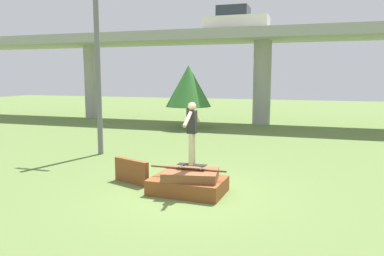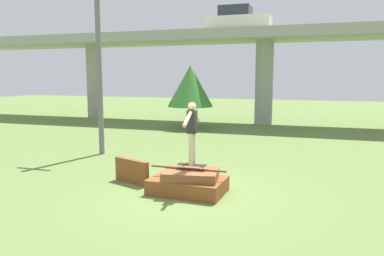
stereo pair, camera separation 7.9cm
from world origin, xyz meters
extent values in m
plane|color=olive|center=(0.00, 0.00, 0.00)|extent=(80.00, 80.00, 0.00)
cube|color=brown|center=(0.00, 0.00, 0.20)|extent=(1.94, 1.32, 0.39)
cube|color=brown|center=(0.10, -0.05, 0.50)|extent=(1.49, 1.18, 0.23)
cylinder|color=brown|center=(0.00, 0.00, 0.64)|extent=(2.03, 0.05, 0.05)
cube|color=brown|center=(-1.79, 0.36, 0.34)|extent=(1.21, 0.56, 0.68)
cube|color=black|center=(0.10, 0.03, 0.74)|extent=(0.75, 0.23, 0.01)
cylinder|color=silver|center=(0.36, 0.12, 0.69)|extent=(0.05, 0.03, 0.05)
cylinder|color=silver|center=(0.36, -0.07, 0.69)|extent=(0.05, 0.03, 0.05)
cylinder|color=silver|center=(-0.16, 0.13, 0.69)|extent=(0.05, 0.03, 0.05)
cylinder|color=silver|center=(-0.16, -0.07, 0.69)|extent=(0.05, 0.03, 0.05)
cylinder|color=#C6B78E|center=(0.10, 0.11, 1.15)|extent=(0.12, 0.12, 0.81)
cylinder|color=#C6B78E|center=(0.10, -0.06, 1.15)|extent=(0.12, 0.12, 0.81)
cube|color=black|center=(0.10, 0.03, 1.85)|extent=(0.22, 0.21, 0.58)
sphere|color=tan|center=(0.10, 0.03, 2.24)|extent=(0.21, 0.21, 0.21)
cylinder|color=tan|center=(0.11, 0.37, 1.96)|extent=(0.09, 0.53, 0.36)
cylinder|color=tan|center=(0.10, -0.32, 1.96)|extent=(0.09, 0.53, 0.36)
cube|color=#9E9E99|center=(0.00, 14.74, 5.46)|extent=(44.00, 4.29, 0.60)
cylinder|color=#9E9E99|center=(-12.10, 14.74, 2.58)|extent=(1.10, 1.10, 5.16)
cylinder|color=#9E9E99|center=(0.00, 14.74, 2.58)|extent=(1.10, 1.10, 5.16)
cube|color=silver|center=(-1.63, 14.54, 6.18)|extent=(3.93, 1.74, 0.84)
cube|color=#2D333D|center=(-1.82, 14.54, 6.91)|extent=(1.89, 1.61, 0.62)
cylinder|color=slate|center=(-4.74, 3.59, 3.43)|extent=(0.20, 0.20, 6.85)
cylinder|color=brown|center=(-3.73, 11.43, 0.63)|extent=(0.25, 0.25, 1.27)
cone|color=#387A33|center=(-3.73, 11.43, 2.44)|extent=(2.60, 2.60, 2.34)
camera|label=1|loc=(2.93, -8.88, 2.99)|focal=35.00mm
camera|label=2|loc=(3.01, -8.86, 2.99)|focal=35.00mm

